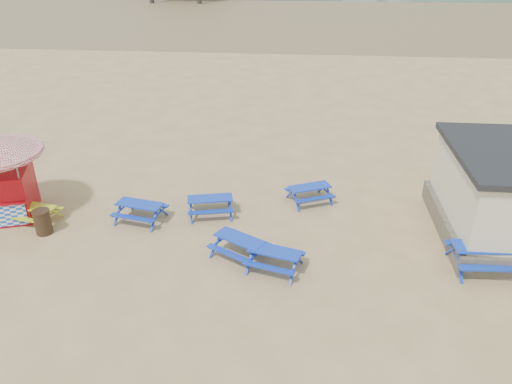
# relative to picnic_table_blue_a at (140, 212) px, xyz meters

# --- Properties ---
(ground) EXTENTS (400.00, 400.00, 0.00)m
(ground) POSITION_rel_picnic_table_blue_a_xyz_m (3.86, -0.77, -0.35)
(ground) COLOR tan
(ground) RESTS_ON ground
(wet_sand) EXTENTS (400.00, 400.00, 0.00)m
(wet_sand) POSITION_rel_picnic_table_blue_a_xyz_m (3.86, 54.23, -0.35)
(wet_sand) COLOR brown
(wet_sand) RESTS_ON ground
(picnic_table_blue_a) EXTENTS (1.93, 1.67, 0.71)m
(picnic_table_blue_a) POSITION_rel_picnic_table_blue_a_xyz_m (0.00, 0.00, 0.00)
(picnic_table_blue_a) COLOR #16389E
(picnic_table_blue_a) RESTS_ON ground
(picnic_table_blue_b) EXTENTS (1.92, 1.68, 0.70)m
(picnic_table_blue_b) POSITION_rel_picnic_table_blue_a_xyz_m (2.47, 0.68, -0.00)
(picnic_table_blue_b) COLOR #16389E
(picnic_table_blue_b) RESTS_ON ground
(picnic_table_blue_c) EXTENTS (2.00, 1.84, 0.67)m
(picnic_table_blue_c) POSITION_rel_picnic_table_blue_a_xyz_m (6.15, 2.03, -0.02)
(picnic_table_blue_c) COLOR #16389E
(picnic_table_blue_c) RESTS_ON ground
(picnic_table_blue_d) EXTENTS (2.12, 2.00, 0.70)m
(picnic_table_blue_d) POSITION_rel_picnic_table_blue_a_xyz_m (3.89, -1.95, -0.00)
(picnic_table_blue_d) COLOR #16389E
(picnic_table_blue_d) RESTS_ON ground
(picnic_table_blue_e) EXTENTS (1.94, 1.72, 0.69)m
(picnic_table_blue_e) POSITION_rel_picnic_table_blue_a_xyz_m (5.06, -2.53, -0.01)
(picnic_table_blue_e) COLOR #16389E
(picnic_table_blue_e) RESTS_ON ground
(picnic_table_blue_f) EXTENTS (2.12, 1.75, 0.85)m
(picnic_table_blue_f) POSITION_rel_picnic_table_blue_a_xyz_m (11.56, -1.92, 0.07)
(picnic_table_blue_f) COLOR #16389E
(picnic_table_blue_f) RESTS_ON ground
(picnic_table_yellow) EXTENTS (1.75, 1.51, 0.65)m
(picnic_table_yellow) POSITION_rel_picnic_table_blue_a_xyz_m (-3.75, -0.46, -0.03)
(picnic_table_yellow) COLOR #B4CF0D
(picnic_table_yellow) RESTS_ON ground
(litter_bin) EXTENTS (0.61, 0.61, 0.89)m
(litter_bin) POSITION_rel_picnic_table_blue_a_xyz_m (-3.12, -1.17, 0.10)
(litter_bin) COLOR #392117
(litter_bin) RESTS_ON ground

